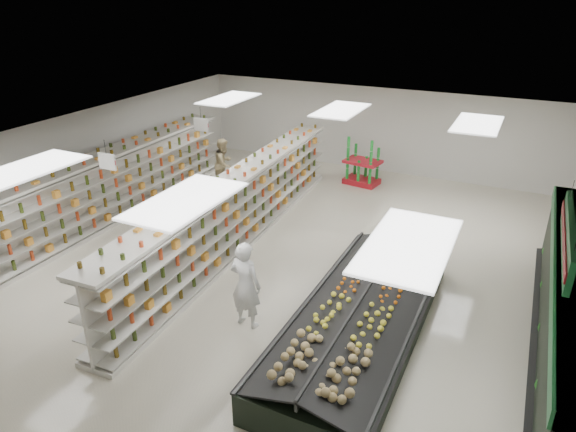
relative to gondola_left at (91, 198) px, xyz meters
The scene contains 15 objects.
floor 6.03m from the gondola_left, ahead, with size 16.00×16.00×0.00m, color beige.
ceiling 6.36m from the gondola_left, ahead, with size 14.00×16.00×0.02m, color white.
wall_back 10.61m from the gondola_left, 56.14° to the left, with size 14.00×0.02×3.20m, color silver.
wall_front 9.33m from the gondola_left, 50.67° to the right, with size 14.00×0.02×3.20m, color silver.
wall_left 1.50m from the gondola_left, 143.99° to the left, with size 0.02×16.00×3.20m, color silver.
produce_wall_case 12.46m from the gondola_left, ahead, with size 0.93×8.00×2.20m.
aisle_sign_near 3.01m from the gondola_left, 29.76° to the right, with size 0.52×0.06×0.75m.
aisle_sign_far 3.93m from the gondola_left, 53.08° to the left, with size 0.52×0.06×0.75m.
hortifruti_banner 12.28m from the gondola_left, ahead, with size 0.12×3.20×0.95m.
gondola_left is the anchor object (origin of this frame).
gondola_center 4.49m from the gondola_left, 13.43° to the left, with size 1.43×11.72×2.03m.
produce_island 8.92m from the gondola_left, ahead, with size 2.40×6.53×0.97m.
soda_endcap 9.27m from the gondola_left, 49.55° to the left, with size 1.37×1.03×1.60m.
shopper_main 6.83m from the gondola_left, 18.75° to the right, with size 0.72×0.47×1.97m, color white.
shopper_background 4.89m from the gondola_left, 69.61° to the left, with size 0.88×0.54×1.80m, color tan.
Camera 1 is at (5.29, -10.83, 6.66)m, focal length 32.00 mm.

